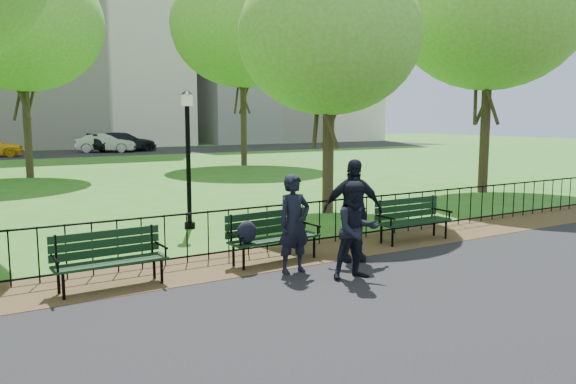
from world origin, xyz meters
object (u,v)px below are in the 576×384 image
park_bench_right_a (411,215)px  tree_near_e (329,37)px  person_right (353,210)px  sedan_silver (106,143)px  person_mid (357,230)px  tree_mid_e (491,8)px  tree_far_e (243,26)px  lamppost (188,154)px  tree_far_c (21,23)px  person_left (294,224)px  sedan_dark (123,142)px  park_bench_left_a (109,253)px  park_bench_main (263,231)px

park_bench_right_a → tree_near_e: size_ratio=0.25×
person_right → sedan_silver: bearing=106.6°
person_mid → person_right: (0.65, 0.95, 0.13)m
tree_mid_e → person_right: 12.04m
tree_far_e → person_mid: tree_far_e is taller
lamppost → tree_near_e: (4.00, 0.16, 2.89)m
person_mid → tree_far_c: bearing=108.7°
park_bench_right_a → person_right: (-2.04, -0.67, 0.37)m
tree_far_c → sedan_silver: 18.17m
tree_far_c → person_left: size_ratio=5.69×
lamppost → sedan_dark: lamppost is taller
park_bench_left_a → person_left: (2.81, -0.73, 0.29)m
tree_near_e → sedan_dark: 30.29m
tree_far_e → sedan_silver: size_ratio=2.53×
park_bench_right_a → lamppost: 5.13m
tree_mid_e → person_left: size_ratio=5.43×
park_bench_left_a → tree_mid_e: tree_mid_e is taller
tree_far_e → tree_mid_e: bearing=-81.2°
tree_far_c → sedan_dark: (8.25, 16.15, -5.68)m
person_left → sedan_dark: bearing=78.1°
tree_far_c → park_bench_main: bearing=-84.5°
tree_far_c → tree_mid_e: bearing=-45.7°
person_right → sedan_dark: (5.08, 34.38, -0.19)m
park_bench_main → sedan_silver: 33.82m
tree_near_e → person_left: tree_near_e is taller
lamppost → tree_near_e: 4.94m
park_bench_main → person_mid: 1.78m
park_bench_left_a → park_bench_right_a: bearing=-1.5°
tree_near_e → park_bench_right_a: bearing=-98.3°
tree_mid_e → tree_far_e: (-2.17, 13.92, 1.15)m
park_bench_main → person_left: (0.17, -0.75, 0.24)m
park_bench_right_a → person_mid: bearing=-148.5°
park_bench_left_a → park_bench_right_a: size_ratio=0.98×
park_bench_left_a → tree_far_e: size_ratio=0.16×
park_bench_right_a → park_bench_main: bearing=-178.6°
park_bench_main → sedan_dark: 34.39m
park_bench_main → tree_far_e: tree_far_e is taller
park_bench_left_a → tree_mid_e: size_ratio=0.19×
tree_near_e → tree_far_e: (4.82, 14.61, 2.65)m
lamppost → person_right: size_ratio=1.74×
tree_far_e → tree_far_c: bearing=-175.5°
person_left → person_mid: bearing=-52.9°
tree_mid_e → person_mid: bearing=-149.2°
sedan_dark → person_right: bearing=168.7°
tree_mid_e → tree_far_c: (-12.75, 13.09, 0.30)m
tree_near_e → sedan_silver: tree_near_e is taller
sedan_dark → park_bench_left_a: bearing=161.9°
tree_far_e → park_bench_main: bearing=-115.7°
person_mid → person_right: size_ratio=0.86×
person_mid → sedan_dark: bearing=92.0°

